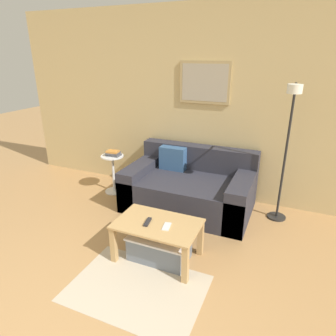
{
  "coord_description": "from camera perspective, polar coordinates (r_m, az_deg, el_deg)",
  "views": [
    {
      "loc": [
        1.32,
        -0.81,
        1.95
      ],
      "look_at": [
        0.19,
        1.8,
        0.85
      ],
      "focal_mm": 32.0,
      "sensor_mm": 36.0,
      "label": 1
    }
  ],
  "objects": [
    {
      "name": "wall_back",
      "position": [
        4.21,
        4.92,
        11.88
      ],
      "size": [
        5.6,
        0.09,
        2.55
      ],
      "color": "tan",
      "rests_on": "ground_plane"
    },
    {
      "name": "cell_phone",
      "position": [
        2.9,
        -0.26,
        -11.07
      ],
      "size": [
        0.09,
        0.15,
        0.01
      ],
      "primitive_type": "cube",
      "rotation": [
        0.0,
        0.0,
        0.17
      ],
      "color": "silver",
      "rests_on": "coffee_table"
    },
    {
      "name": "storage_bin",
      "position": [
        3.1,
        -1.64,
        -14.83
      ],
      "size": [
        0.6,
        0.36,
        0.26
      ],
      "color": "slate",
      "rests_on": "ground_plane"
    },
    {
      "name": "couch",
      "position": [
        3.99,
        4.13,
        -3.81
      ],
      "size": [
        1.61,
        0.98,
        0.76
      ],
      "color": "#2D2D38",
      "rests_on": "ground_plane"
    },
    {
      "name": "book_stack",
      "position": [
        4.36,
        -10.4,
        2.79
      ],
      "size": [
        0.21,
        0.18,
        0.08
      ],
      "color": "#4C4C51",
      "rests_on": "side_table"
    },
    {
      "name": "side_table",
      "position": [
        4.45,
        -10.4,
        -0.45
      ],
      "size": [
        0.33,
        0.33,
        0.57
      ],
      "color": "white",
      "rests_on": "ground_plane"
    },
    {
      "name": "coffee_table",
      "position": [
        3.0,
        -1.99,
        -11.74
      ],
      "size": [
        0.82,
        0.52,
        0.4
      ],
      "color": "tan",
      "rests_on": "ground_plane"
    },
    {
      "name": "floor_lamp",
      "position": [
        3.56,
        21.75,
        4.59
      ],
      "size": [
        0.23,
        0.49,
        1.66
      ],
      "color": "black",
      "rests_on": "ground_plane"
    },
    {
      "name": "area_rug",
      "position": [
        2.87,
        -5.97,
        -21.77
      ],
      "size": [
        1.18,
        0.83,
        0.01
      ],
      "primitive_type": "cube",
      "color": "#C1B299",
      "rests_on": "ground_plane"
    },
    {
      "name": "remote_control",
      "position": [
        2.96,
        -3.9,
        -10.21
      ],
      "size": [
        0.06,
        0.15,
        0.02
      ],
      "primitive_type": "cube",
      "rotation": [
        0.0,
        0.0,
        0.16
      ],
      "color": "#232328",
      "rests_on": "coffee_table"
    }
  ]
}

